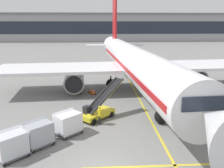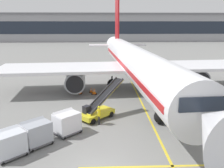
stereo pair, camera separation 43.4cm
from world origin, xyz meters
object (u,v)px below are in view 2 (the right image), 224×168
object	(u,v)px
baggage_cart_lead	(66,122)
safety_cone_nose_mark	(94,91)
parked_airplane	(135,63)
ground_crew_by_loader	(58,121)
ground_crew_by_carts	(99,114)
belt_loader	(98,109)
baggage_cart_third	(9,143)
baggage_cart_second	(36,132)
safety_cone_engine_keepout	(80,91)
safety_cone_wingtip	(91,90)

from	to	relation	value
baggage_cart_lead	safety_cone_nose_mark	bearing A→B (deg)	80.42
parked_airplane	safety_cone_nose_mark	distance (m)	6.69
ground_crew_by_loader	ground_crew_by_carts	world-z (taller)	same
belt_loader	baggage_cart_third	bearing A→B (deg)	-131.94
belt_loader	baggage_cart_second	size ratio (longest dim) A/B	1.76
baggage_cart_third	safety_cone_engine_keepout	xyz separation A→B (m)	(3.39, 14.75, -0.63)
parked_airplane	ground_crew_by_loader	distance (m)	15.39
baggage_cart_second	ground_crew_by_carts	bearing A→B (deg)	37.43
belt_loader	baggage_cart_lead	bearing A→B (deg)	-128.04
baggage_cart_second	safety_cone_engine_keepout	distance (m)	13.38
baggage_cart_lead	ground_crew_by_loader	bearing A→B (deg)	157.50
parked_airplane	safety_cone_engine_keepout	xyz separation A→B (m)	(-7.34, -1.74, -3.27)
baggage_cart_third	ground_crew_by_carts	size ratio (longest dim) A/B	1.46
safety_cone_engine_keepout	safety_cone_nose_mark	size ratio (longest dim) A/B	1.00
baggage_cart_third	safety_cone_wingtip	distance (m)	16.01
belt_loader	ground_crew_by_loader	xyz separation A→B (m)	(-3.28, -2.93, 0.07)
ground_crew_by_carts	safety_cone_nose_mark	xyz separation A→B (m)	(-0.75, 9.40, -0.63)
belt_loader	safety_cone_nose_mark	size ratio (longest dim) A/B	5.88
belt_loader	ground_crew_by_carts	world-z (taller)	belt_loader
ground_crew_by_loader	belt_loader	bearing A→B (deg)	41.80
ground_crew_by_loader	safety_cone_wingtip	xyz separation A→B (m)	(2.21, 11.58, -0.69)
ground_crew_by_carts	safety_cone_wingtip	world-z (taller)	ground_crew_by_carts
baggage_cart_second	safety_cone_wingtip	world-z (taller)	baggage_cart_second
belt_loader	baggage_cart_lead	size ratio (longest dim) A/B	1.76
parked_airplane	baggage_cart_lead	world-z (taller)	parked_airplane
baggage_cart_lead	baggage_cart_third	distance (m)	4.77
parked_airplane	safety_cone_wingtip	bearing A→B (deg)	-167.97
baggage_cart_lead	ground_crew_by_carts	size ratio (longest dim) A/B	1.46
ground_crew_by_loader	ground_crew_by_carts	bearing A→B (deg)	22.32
parked_airplane	baggage_cart_third	size ratio (longest dim) A/B	18.14
parked_airplane	ground_crew_by_loader	xyz separation A→B (m)	(-8.09, -12.83, -2.64)
baggage_cart_lead	baggage_cart_third	bearing A→B (deg)	-135.30
ground_crew_by_loader	safety_cone_nose_mark	size ratio (longest dim) A/B	2.29
baggage_cart_second	ground_crew_by_loader	world-z (taller)	baggage_cart_second
baggage_cart_third	safety_cone_engine_keepout	size ratio (longest dim) A/B	3.37
baggage_cart_second	safety_cone_engine_keepout	xyz separation A→B (m)	(1.96, 13.22, -0.63)
safety_cone_engine_keepout	safety_cone_nose_mark	bearing A→B (deg)	-9.20
parked_airplane	belt_loader	distance (m)	11.33
parked_airplane	safety_cone_engine_keepout	size ratio (longest dim) A/B	61.05
parked_airplane	safety_cone_wingtip	world-z (taller)	parked_airplane
safety_cone_engine_keepout	ground_crew_by_loader	bearing A→B (deg)	-93.83
ground_crew_by_loader	safety_cone_wingtip	distance (m)	11.81
belt_loader	baggage_cart_second	xyz separation A→B (m)	(-4.50, -5.06, 0.07)
belt_loader	baggage_cart_lead	world-z (taller)	belt_loader
parked_airplane	baggage_cart_second	world-z (taller)	parked_airplane
baggage_cart_lead	ground_crew_by_loader	world-z (taller)	baggage_cart_lead
baggage_cart_lead	safety_cone_nose_mark	size ratio (longest dim) A/B	3.35
belt_loader	safety_cone_wingtip	xyz separation A→B (m)	(-1.07, 8.65, -0.63)
parked_airplane	safety_cone_nose_mark	world-z (taller)	parked_airplane
baggage_cart_second	baggage_cart_third	bearing A→B (deg)	-132.90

